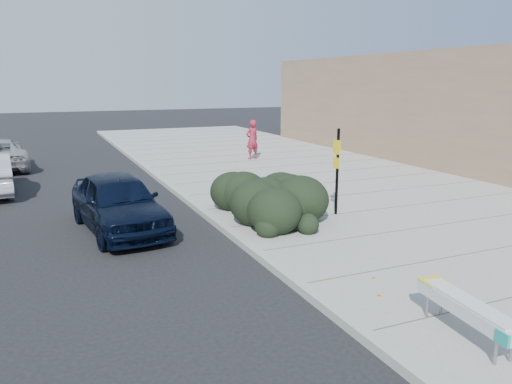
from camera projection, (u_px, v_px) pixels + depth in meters
ground at (258, 258)px, 11.12m from camera, size 120.00×120.00×0.00m
sidewalk_near at (345, 190)px, 17.77m from camera, size 11.20×50.00×0.15m
curb_near at (194, 204)px, 15.57m from camera, size 0.22×50.00×0.17m
bench at (467, 308)px, 7.27m from camera, size 0.62×1.95×0.58m
bike_rack at (305, 200)px, 13.70m from camera, size 0.15×0.57×0.84m
sign_post at (337, 166)px, 13.90m from camera, size 0.11×0.28×2.43m
hedge at (271, 193)px, 13.76m from camera, size 2.19×3.84×1.38m
sedan_navy at (118, 202)px, 13.00m from camera, size 2.31×4.66×1.53m
pedestrian at (252, 140)px, 24.10m from camera, size 0.78×0.61×1.89m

